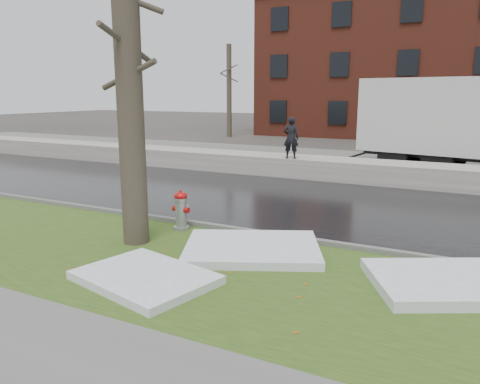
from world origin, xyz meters
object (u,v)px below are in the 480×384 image
at_px(tree, 129,79).
at_px(worker, 291,138).
at_px(fire_hydrant, 181,209).
at_px(box_truck, 472,124).

relative_size(tree, worker, 4.35).
height_order(fire_hydrant, worker, worker).
xyz_separation_m(box_truck, worker, (-5.85, -3.91, -0.44)).
xyz_separation_m(tree, box_truck, (5.94, 12.63, -1.44)).
distance_m(tree, box_truck, 14.03).
distance_m(fire_hydrant, worker, 7.56).
bearing_deg(box_truck, fire_hydrant, -105.69).
xyz_separation_m(fire_hydrant, worker, (-0.22, 7.49, 0.99)).
relative_size(fire_hydrant, worker, 0.60).
bearing_deg(worker, fire_hydrant, 77.15).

